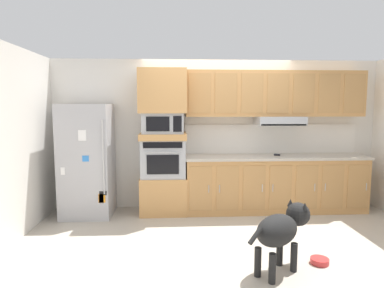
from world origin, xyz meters
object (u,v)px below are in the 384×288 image
(refrigerator, at_px, (87,160))
(built_in_oven, at_px, (163,158))
(microwave, at_px, (163,123))
(dog_food_bowl, at_px, (320,261))
(dog, at_px, (282,228))
(screwdriver, at_px, (277,155))

(refrigerator, height_order, built_in_oven, refrigerator)
(microwave, bearing_deg, refrigerator, -176.76)
(refrigerator, distance_m, dog_food_bowl, 3.58)
(built_in_oven, distance_m, dog, 2.44)
(microwave, relative_size, dog, 0.75)
(dog, bearing_deg, refrigerator, 104.71)
(built_in_oven, height_order, microwave, microwave)
(microwave, bearing_deg, dog_food_bowl, -46.90)
(dog_food_bowl, bearing_deg, microwave, 133.10)
(dog, bearing_deg, screwdriver, 37.19)
(built_in_oven, bearing_deg, screwdriver, 0.47)
(screwdriver, bearing_deg, refrigerator, -178.45)
(screwdriver, distance_m, dog_food_bowl, 2.11)
(refrigerator, height_order, dog, refrigerator)
(screwdriver, bearing_deg, built_in_oven, -179.53)
(refrigerator, bearing_deg, built_in_oven, 3.24)
(refrigerator, distance_m, dog, 3.19)
(refrigerator, relative_size, dog_food_bowl, 8.80)
(built_in_oven, xyz_separation_m, dog_food_bowl, (1.77, -1.89, -0.87))
(refrigerator, relative_size, built_in_oven, 2.51)
(dog_food_bowl, bearing_deg, screwdriver, 87.05)
(refrigerator, distance_m, screwdriver, 3.06)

